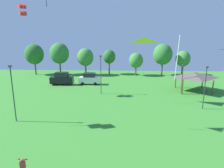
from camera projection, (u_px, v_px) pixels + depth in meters
person_standing_near_foreground at (23, 166)px, 14.27m from camera, size 0.52×0.45×1.56m
kite_flying_0 at (186, 20)px, 10.24m from camera, size 2.70×2.06×3.68m
kite_flying_3 at (144, 46)px, 27.87m from camera, size 3.25×2.37×5.13m
kite_flying_9 at (22, 10)px, 31.91m from camera, size 1.42×1.43×1.86m
parked_car_leftmost at (62, 79)px, 42.00m from camera, size 4.78×2.15×2.68m
parked_car_second_from_left at (90, 79)px, 42.34m from camera, size 4.38×1.99×2.48m
park_pavilion at (194, 75)px, 36.75m from camera, size 6.78×5.94×3.60m
light_post_0 at (182, 77)px, 35.07m from camera, size 0.36×0.20×5.29m
light_post_1 at (101, 73)px, 34.77m from camera, size 0.36×0.20×6.80m
light_post_2 at (13, 91)px, 23.17m from camera, size 0.36×0.20×6.79m
light_post_3 at (205, 85)px, 27.40m from camera, size 0.36×0.20×6.05m
treeline_tree_0 at (34, 54)px, 52.49m from camera, size 4.85×4.85×8.10m
treeline_tree_1 at (59, 53)px, 52.27m from camera, size 4.96×4.96×8.42m
treeline_tree_2 at (85, 57)px, 51.98m from camera, size 4.21×4.21×7.06m
treeline_tree_3 at (109, 57)px, 53.26m from camera, size 3.38×3.38×6.60m
treeline_tree_4 at (136, 60)px, 51.54m from camera, size 3.59×3.59×5.96m
treeline_tree_5 at (163, 54)px, 51.57m from camera, size 4.92×4.92×8.19m
treeline_tree_6 at (183, 59)px, 52.69m from camera, size 3.80×3.80×6.36m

